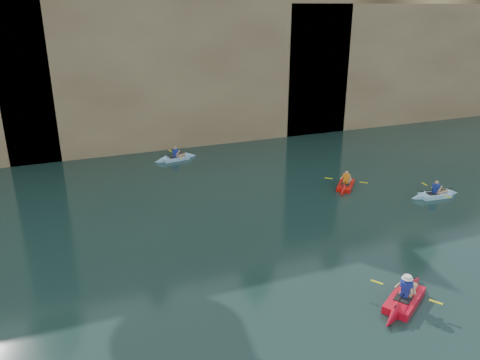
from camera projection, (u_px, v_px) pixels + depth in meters
name	position (u px, v px, depth m)	size (l,w,h in m)	color
ground	(349.00, 347.00, 13.50)	(160.00, 160.00, 0.00)	black
cliff	(140.00, 49.00, 37.52)	(70.00, 16.00, 12.00)	tan
cliff_slab_center	(190.00, 62.00, 31.88)	(24.00, 2.40, 11.40)	#99855D
cliff_slab_east	(421.00, 61.00, 39.12)	(26.00, 2.40, 9.84)	#99855D
sea_cave_center	(107.00, 130.00, 30.65)	(3.50, 1.00, 3.20)	black
sea_cave_east	(296.00, 105.00, 35.30)	(5.00, 1.00, 4.50)	black
main_kayaker	(404.00, 299.00, 15.42)	(3.36, 2.51, 1.29)	red
kayaker_ltblue_near	(435.00, 195.00, 24.06)	(2.88, 2.21, 1.11)	#98DBFF
kayaker_red_far	(346.00, 185.00, 25.38)	(2.64, 2.81, 1.16)	red
kayaker_ltblue_mid	(176.00, 158.00, 29.91)	(2.98, 2.19, 1.11)	#8DC3EC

